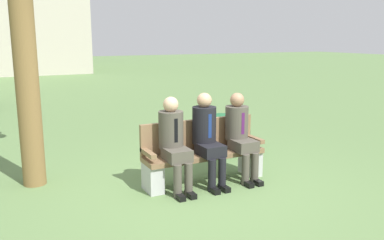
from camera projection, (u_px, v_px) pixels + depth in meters
The scene contains 6 objects.
ground_plane at pixel (203, 189), 5.67m from camera, with size 80.00×80.00×0.00m, color #5C7C47.
park_bench at pixel (203, 153), 5.90m from camera, with size 1.80×0.44×0.90m.
seated_man_left at pixel (174, 139), 5.51m from camera, with size 0.34×0.72×1.29m.
seated_man_middle at pixel (207, 134), 5.73m from camera, with size 0.34×0.72×1.31m.
seated_man_right at pixel (240, 131), 5.97m from camera, with size 0.34×0.72×1.27m.
shrub_near_bench at pixel (220, 133), 7.44m from camera, with size 1.14×1.04×0.71m, color #205933.
Camera 1 is at (-2.54, -4.72, 2.08)m, focal length 38.12 mm.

